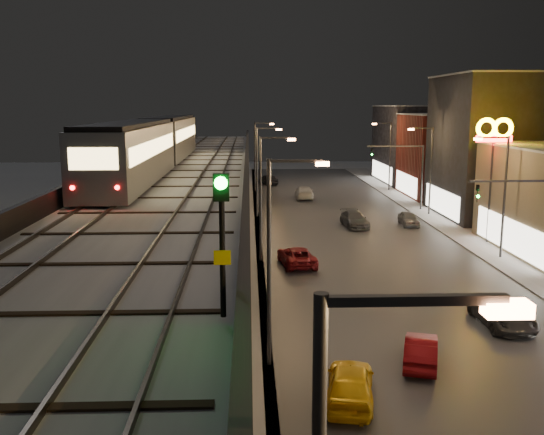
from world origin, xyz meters
name	(u,v)px	position (x,y,z in m)	size (l,w,h in m)	color
road_surface	(362,247)	(7.50, 35.00, 0.03)	(17.00, 120.00, 0.06)	#46474D
sidewalk_right	(486,245)	(17.50, 35.00, 0.07)	(4.00, 120.00, 0.14)	#9FA1A8
under_viaduct_pavement	(193,248)	(-6.00, 35.00, 0.03)	(11.00, 120.00, 0.06)	#9FA1A8
elevated_viaduct	(187,183)	(-6.00, 31.84, 5.62)	(9.00, 100.00, 6.30)	black
viaduct_trackbed	(186,172)	(-6.01, 31.97, 6.39)	(8.40, 100.00, 0.32)	#B2B7C1
viaduct_parapet_streetside	(247,166)	(-1.65, 32.00, 6.85)	(0.30, 100.00, 1.10)	black
viaduct_parapet_far	(126,166)	(-10.35, 32.00, 6.85)	(0.30, 100.00, 1.10)	black
building_d	(504,147)	(23.99, 48.00, 7.08)	(12.20, 13.20, 14.16)	#26272C
building_e	(456,155)	(23.99, 62.00, 5.08)	(12.20, 12.20, 10.16)	brown
building_f	(424,144)	(23.99, 76.00, 5.58)	(12.20, 16.20, 11.16)	#26252C
streetlight_left_1	(275,248)	(-0.43, 13.00, 5.24)	(2.57, 0.28, 9.00)	#38383A
streetlight_left_2	(264,190)	(-0.43, 31.00, 5.24)	(2.57, 0.28, 9.00)	#38383A
streetlight_right_2	(501,188)	(16.73, 31.00, 5.24)	(2.56, 0.28, 9.00)	#38383A
streetlight_left_3	(260,165)	(-0.43, 49.00, 5.24)	(2.57, 0.28, 9.00)	#38383A
streetlight_right_3	(428,165)	(16.73, 49.00, 5.24)	(2.56, 0.28, 9.00)	#38383A
streetlight_left_4	(257,152)	(-0.43, 67.00, 5.24)	(2.57, 0.28, 9.00)	#38383A
streetlight_right_4	(388,151)	(16.73, 67.00, 5.24)	(2.56, 0.28, 9.00)	#38383A
traffic_light_rig_b	(412,169)	(15.84, 52.00, 4.50)	(6.10, 0.34, 7.00)	#38383A
subway_train	(155,143)	(-8.50, 33.86, 8.39)	(2.99, 36.32, 3.57)	gray
rail_signal	(222,217)	(-2.10, 0.79, 8.84)	(0.36, 0.44, 3.13)	black
car_taxi	(350,385)	(2.25, 9.53, 0.74)	(1.76, 4.37, 1.49)	yellow
car_near_white	(421,351)	(5.88, 12.76, 0.64)	(1.36, 3.91, 1.29)	maroon
car_mid_silver	(297,257)	(1.81, 29.48, 0.66)	(2.19, 4.75, 1.32)	maroon
car_mid_dark	(304,193)	(5.16, 60.41, 0.75)	(2.11, 5.20, 1.51)	silver
car_far_white	(268,180)	(1.24, 73.72, 0.75)	(1.76, 4.38, 1.49)	black
car_onc_dark	(502,314)	(11.34, 17.25, 0.66)	(2.17, 4.71, 1.31)	#414244
car_onc_white	(355,220)	(8.24, 43.01, 0.70)	(1.97, 4.85, 1.41)	#50535A
car_onc_red	(409,219)	(13.45, 43.50, 0.64)	(1.52, 3.77, 1.29)	gray
sign_mcdonalds	(494,142)	(18.00, 36.01, 8.31)	(3.01, 0.37, 10.19)	#38383A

